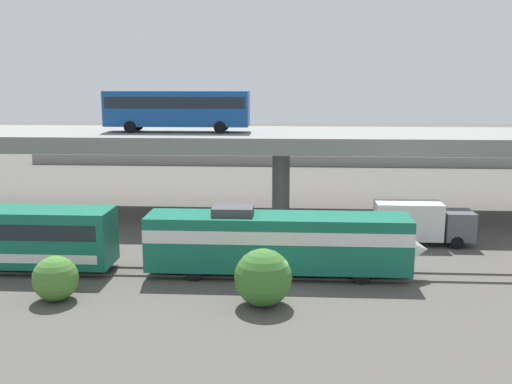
% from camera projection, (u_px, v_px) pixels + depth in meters
% --- Properties ---
extents(ground_plane, '(260.00, 260.00, 0.00)m').
position_uv_depth(ground_plane, '(274.00, 300.00, 31.26)').
color(ground_plane, '#4C4944').
extents(rail_strip_near, '(110.00, 0.12, 0.12)m').
position_uv_depth(rail_strip_near, '(275.00, 278.00, 34.43)').
color(rail_strip_near, '#59544C').
rests_on(rail_strip_near, ground_plane).
extents(rail_strip_far, '(110.00, 0.12, 0.12)m').
position_uv_depth(rail_strip_far, '(276.00, 270.00, 35.91)').
color(rail_strip_far, '#59544C').
rests_on(rail_strip_far, ground_plane).
extents(train_locomotive, '(16.55, 3.04, 4.18)m').
position_uv_depth(train_locomotive, '(291.00, 240.00, 34.72)').
color(train_locomotive, '#14664C').
rests_on(train_locomotive, ground_plane).
extents(highway_overpass, '(96.00, 11.96, 7.19)m').
position_uv_depth(highway_overpass, '(281.00, 141.00, 49.65)').
color(highway_overpass, gray).
rests_on(highway_overpass, ground_plane).
extents(transit_bus_on_overpass, '(12.00, 2.68, 3.40)m').
position_uv_depth(transit_bus_on_overpass, '(177.00, 107.00, 48.92)').
color(transit_bus_on_overpass, '#14478C').
rests_on(transit_bus_on_overpass, highway_overpass).
extents(service_truck_west, '(6.80, 2.46, 3.04)m').
position_uv_depth(service_truck_west, '(420.00, 222.00, 41.48)').
color(service_truck_west, '#515459').
rests_on(service_truck_west, ground_plane).
extents(pier_parking_lot, '(69.77, 12.32, 1.39)m').
position_uv_depth(pier_parking_lot, '(285.00, 156.00, 85.05)').
color(pier_parking_lot, gray).
rests_on(pier_parking_lot, ground_plane).
extents(parked_car_0, '(4.01, 1.88, 1.50)m').
position_uv_depth(parked_car_0, '(466.00, 146.00, 83.95)').
color(parked_car_0, '#9E998C').
rests_on(parked_car_0, pier_parking_lot).
extents(parked_car_1, '(4.44, 1.87, 1.50)m').
position_uv_depth(parked_car_1, '(462.00, 144.00, 86.18)').
color(parked_car_1, black).
rests_on(parked_car_1, pier_parking_lot).
extents(parked_car_2, '(4.39, 1.98, 1.50)m').
position_uv_depth(parked_car_2, '(413.00, 144.00, 86.39)').
color(parked_car_2, maroon).
rests_on(parked_car_2, pier_parking_lot).
extents(parked_car_3, '(4.21, 1.96, 1.50)m').
position_uv_depth(parked_car_3, '(173.00, 142.00, 88.74)').
color(parked_car_3, '#0C4C26').
rests_on(parked_car_3, pier_parking_lot).
extents(parked_car_4, '(4.05, 1.84, 1.50)m').
position_uv_depth(parked_car_4, '(252.00, 145.00, 85.11)').
color(parked_car_4, '#B7B7BC').
rests_on(parked_car_4, pier_parking_lot).
extents(parked_car_5, '(4.36, 1.82, 1.50)m').
position_uv_depth(parked_car_5, '(467.00, 148.00, 81.31)').
color(parked_car_5, '#0C4C26').
rests_on(parked_car_5, pier_parking_lot).
extents(harbor_water, '(140.00, 36.00, 0.01)m').
position_uv_depth(harbor_water, '(286.00, 143.00, 107.73)').
color(harbor_water, '#2D5170').
rests_on(harbor_water, ground_plane).
extents(shrub_left, '(2.40, 2.40, 2.40)m').
position_uv_depth(shrub_left, '(55.00, 278.00, 30.97)').
color(shrub_left, '#457B2F').
rests_on(shrub_left, ground_plane).
extents(shrub_right, '(3.00, 3.00, 3.00)m').
position_uv_depth(shrub_right, '(263.00, 278.00, 30.21)').
color(shrub_right, '#39702B').
rests_on(shrub_right, ground_plane).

